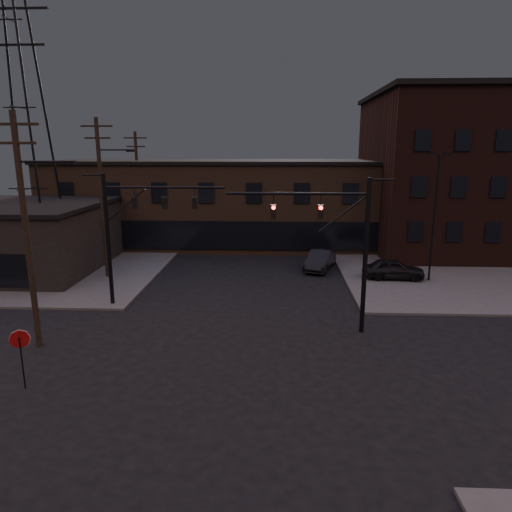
{
  "coord_description": "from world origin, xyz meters",
  "views": [
    {
      "loc": [
        1.98,
        -18.13,
        9.32
      ],
      "look_at": [
        0.86,
        6.73,
        3.5
      ],
      "focal_mm": 32.0,
      "sensor_mm": 36.0,
      "label": 1
    }
  ],
  "objects_px": {
    "traffic_signal_near": "(343,239)",
    "parked_car_lot_b": "(448,250)",
    "car_crossing": "(320,260)",
    "stop_sign": "(20,345)",
    "parked_car_lot_a": "(393,269)",
    "traffic_signal_far": "(128,225)"
  },
  "relations": [
    {
      "from": "traffic_signal_near",
      "to": "parked_car_lot_b",
      "type": "xyz_separation_m",
      "value": [
        11.42,
        16.28,
        -4.02
      ]
    },
    {
      "from": "traffic_signal_far",
      "to": "parked_car_lot_b",
      "type": "xyz_separation_m",
      "value": [
        23.5,
        12.78,
        -4.11
      ]
    },
    {
      "from": "traffic_signal_far",
      "to": "parked_car_lot_a",
      "type": "distance_m",
      "value": 18.77
    },
    {
      "from": "parked_car_lot_b",
      "to": "traffic_signal_far",
      "type": "bearing_deg",
      "value": 101.45
    },
    {
      "from": "traffic_signal_near",
      "to": "stop_sign",
      "type": "distance_m",
      "value": 15.17
    },
    {
      "from": "car_crossing",
      "to": "parked_car_lot_b",
      "type": "bearing_deg",
      "value": 35.8
    },
    {
      "from": "stop_sign",
      "to": "parked_car_lot_a",
      "type": "bearing_deg",
      "value": 41.23
    },
    {
      "from": "traffic_signal_far",
      "to": "parked_car_lot_a",
      "type": "xyz_separation_m",
      "value": [
        17.22,
        6.23,
        -4.12
      ]
    },
    {
      "from": "traffic_signal_near",
      "to": "parked_car_lot_a",
      "type": "height_order",
      "value": "traffic_signal_near"
    },
    {
      "from": "stop_sign",
      "to": "car_crossing",
      "type": "xyz_separation_m",
      "value": [
        13.5,
        19.22,
        -1.07
      ]
    },
    {
      "from": "stop_sign",
      "to": "parked_car_lot_a",
      "type": "height_order",
      "value": "stop_sign"
    },
    {
      "from": "stop_sign",
      "to": "parked_car_lot_b",
      "type": "bearing_deg",
      "value": 42.58
    },
    {
      "from": "stop_sign",
      "to": "car_crossing",
      "type": "distance_m",
      "value": 23.51
    },
    {
      "from": "car_crossing",
      "to": "parked_car_lot_a",
      "type": "bearing_deg",
      "value": -12.71
    },
    {
      "from": "parked_car_lot_a",
      "to": "parked_car_lot_b",
      "type": "xyz_separation_m",
      "value": [
        6.28,
        6.56,
        0.02
      ]
    },
    {
      "from": "traffic_signal_far",
      "to": "parked_car_lot_a",
      "type": "height_order",
      "value": "traffic_signal_far"
    },
    {
      "from": "traffic_signal_near",
      "to": "car_crossing",
      "type": "xyz_separation_m",
      "value": [
        0.14,
        12.73,
        -4.15
      ]
    },
    {
      "from": "traffic_signal_far",
      "to": "car_crossing",
      "type": "distance_m",
      "value": 15.89
    },
    {
      "from": "parked_car_lot_b",
      "to": "traffic_signal_near",
      "type": "bearing_deg",
      "value": 127.85
    },
    {
      "from": "parked_car_lot_a",
      "to": "parked_car_lot_b",
      "type": "height_order",
      "value": "parked_car_lot_b"
    },
    {
      "from": "stop_sign",
      "to": "car_crossing",
      "type": "relative_size",
      "value": 0.53
    },
    {
      "from": "traffic_signal_far",
      "to": "parked_car_lot_b",
      "type": "height_order",
      "value": "traffic_signal_far"
    }
  ]
}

